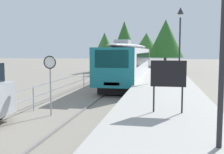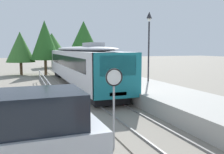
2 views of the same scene
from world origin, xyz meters
name	(u,v)px [view 1 (image 1 of 2)]	position (x,y,z in m)	size (l,w,h in m)	color
ground_plane	(90,86)	(-3.00, 22.00, 0.00)	(160.00, 160.00, 0.00)	gray
track_rails	(125,86)	(0.00, 22.00, 0.03)	(3.20, 60.00, 0.14)	gray
commuter_train	(130,60)	(0.00, 25.84, 2.15)	(2.82, 20.10, 3.74)	silver
station_platform	(164,82)	(3.25, 22.00, 0.45)	(3.90, 60.00, 0.90)	#A8A59E
platform_lamp_mid_platform	(180,29)	(4.36, 20.56, 4.62)	(0.34, 0.34, 5.35)	#232328
platform_notice_board	(168,75)	(3.31, 8.81, 2.19)	(1.20, 0.08, 1.80)	#232328
speed_limit_sign	(50,70)	(-2.01, 11.17, 2.12)	(0.61, 0.10, 2.81)	#9EA0A5
carpark_fence	(33,93)	(-3.30, 12.00, 0.91)	(0.06, 36.06, 1.25)	#9EA0A5
tree_behind_carpark	(146,44)	(0.18, 49.23, 4.29)	(4.95, 4.95, 6.23)	brown
tree_behind_station_far	(166,39)	(3.47, 38.37, 4.72)	(5.03, 5.03, 7.36)	brown
tree_distant_left	(105,46)	(-5.11, 37.83, 3.64)	(3.68, 3.68, 5.63)	brown
tree_distant_centre	(124,40)	(-2.09, 36.60, 4.51)	(3.76, 3.76, 7.05)	brown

